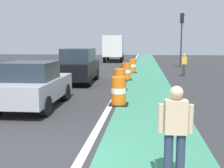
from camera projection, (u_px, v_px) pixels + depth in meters
name	position (u px, v px, depth m)	size (l,w,h in m)	color
ground_plane	(35.00, 161.00, 5.60)	(100.00, 100.00, 0.00)	#2D2D30
bike_lane_strip	(148.00, 81.00, 17.11)	(2.50, 80.00, 0.01)	#387F60
lane_divider_stripe	(124.00, 81.00, 17.28)	(0.20, 80.00, 0.01)	silver
skateboarder_on_lane	(175.00, 133.00, 4.54)	(0.57, 0.81, 1.69)	black
parked_sedan_nearest	(34.00, 85.00, 10.14)	(2.00, 4.14, 1.70)	#9EA0A5
parked_suv_second	(79.00, 65.00, 16.45)	(2.04, 4.66, 2.04)	black
traffic_barrel_front	(119.00, 91.00, 10.59)	(0.73, 0.73, 1.09)	orange
traffic_barrel_mid	(120.00, 80.00, 13.88)	(0.73, 0.73, 1.09)	orange
traffic_barrel_back	(126.00, 72.00, 17.77)	(0.73, 0.73, 1.09)	orange
traffic_barrel_far	(133.00, 66.00, 22.15)	(0.73, 0.73, 1.09)	orange
delivery_truck_down_block	(114.00, 47.00, 35.53)	(2.65, 7.70, 3.23)	silver
traffic_light_corner	(182.00, 31.00, 26.01)	(0.41, 0.32, 5.10)	#2D2D2D
pedestrian_crossing	(184.00, 64.00, 19.64)	(0.34, 0.20, 1.61)	#33333D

